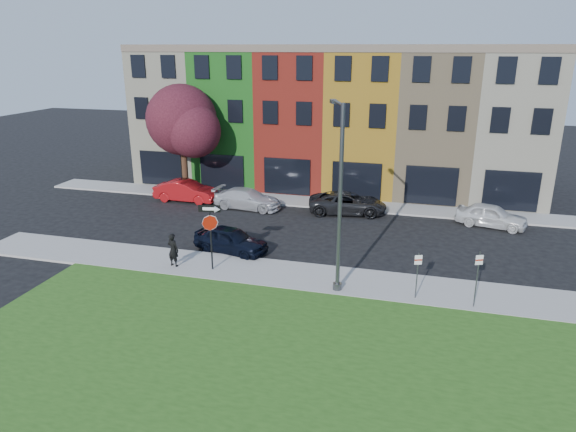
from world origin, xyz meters
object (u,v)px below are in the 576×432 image
(stop_sign, at_px, (210,224))
(sedan_near, at_px, (231,240))
(man, at_px, (173,250))
(street_lamp, at_px, (339,199))

(stop_sign, xyz_separation_m, sedan_near, (-0.01, 2.56, -1.73))
(stop_sign, bearing_deg, sedan_near, 79.79)
(man, bearing_deg, sedan_near, -112.46)
(stop_sign, bearing_deg, man, 172.77)
(stop_sign, bearing_deg, street_lamp, -14.16)
(stop_sign, height_order, street_lamp, street_lamp)
(sedan_near, bearing_deg, stop_sign, -166.85)
(stop_sign, distance_m, man, 2.45)
(stop_sign, relative_size, street_lamp, 0.40)
(man, distance_m, sedan_near, 3.32)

